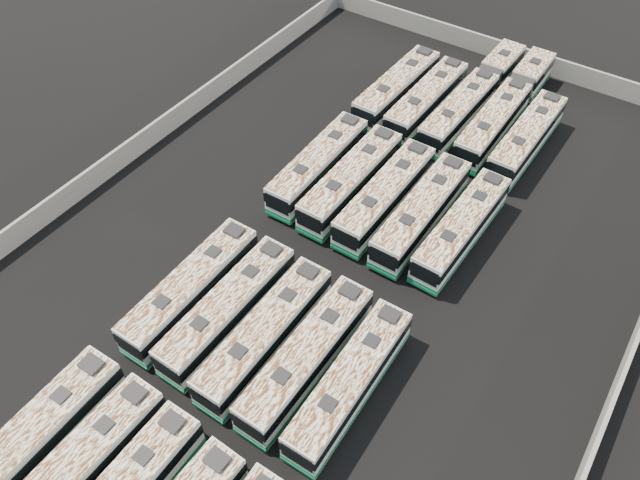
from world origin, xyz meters
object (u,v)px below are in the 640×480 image
Objects in this scene: bus_back_far_left at (397,89)px; bus_back_center at (473,96)px; bus_midfront_far_left at (191,289)px; bus_midfront_right at (307,357)px; bus_back_far_right at (526,138)px; bus_midback_far_right at (461,228)px; bus_midback_center at (385,196)px; bus_midback_far_left at (318,165)px; bus_back_left at (426,100)px; bus_midfront_left at (228,309)px; bus_front_left at (75,473)px; bus_midback_right at (421,213)px; bus_midfront_far_right at (350,383)px; bus_midback_left at (351,180)px; bus_back_right at (506,107)px; bus_front_far_left at (33,443)px; bus_midfront_center at (265,335)px.

bus_back_far_left is 7.69m from bus_back_center.
bus_midfront_right reaches higher than bus_midfront_far_left.
bus_midback_far_right is at bearing -89.21° from bus_back_far_right.
bus_midback_far_left is at bearing 179.29° from bus_midback_center.
bus_back_left is (3.42, -0.12, -0.03)m from bus_back_far_left.
bus_midfront_left is 0.98× the size of bus_back_far_left.
bus_midback_right is at bearing 78.11° from bus_front_left.
bus_midfront_far_right is at bearing -0.47° from bus_midfront_far_left.
bus_midback_right is (6.93, 16.46, 0.02)m from bus_midfront_left.
bus_midback_left is at bearing -88.87° from bus_back_left.
bus_back_right is at bearing 90.26° from bus_midfront_right.
bus_front_far_left is 49.71m from bus_back_right.
bus_back_far_left is (-13.81, 30.92, 0.07)m from bus_midfront_far_right.
bus_back_left is 0.65× the size of bus_back_right.
bus_midfront_far_left reaches higher than bus_front_left.
bus_midfront_center is at bearing -179.92° from bus_midfront_far_right.
bus_midfront_far_left is 1.00× the size of bus_midfront_left.
bus_midfront_right is at bearing -67.26° from bus_midback_left.
bus_midback_far_left is 13.86m from bus_midback_far_right.
bus_back_center is (-6.84, 34.18, -0.01)m from bus_midfront_far_right.
bus_front_left is 0.65× the size of bus_back_right.
bus_back_center is at bearing 100.24° from bus_midfront_far_right.
bus_midfront_left reaches higher than bus_back_center.
bus_midfront_right reaches higher than bus_midfront_left.
bus_back_far_left is (-6.90, 14.31, 0.02)m from bus_midback_center.
bus_midback_center reaches higher than bus_back_center.
bus_midfront_left is (-0.10, 14.21, 0.00)m from bus_front_left.
bus_midfront_far_left is 1.02× the size of bus_midfront_far_right.
bus_back_far_left is 0.67× the size of bus_back_center.
bus_midback_left is 10.36m from bus_midback_far_right.
bus_front_left reaches higher than bus_back_center.
bus_midfront_left is 0.99× the size of bus_midback_right.
bus_front_far_left reaches higher than bus_back_far_right.
bus_midback_far_left is at bearing 102.06° from bus_midfront_left.
bus_front_left is 0.66× the size of bus_back_center.
bus_back_right is at bearing 72.67° from bus_midfront_far_left.
bus_front_far_left reaches higher than bus_back_center.
bus_front_far_left is 45.24m from bus_back_left.
bus_front_left is 45.99m from bus_back_far_right.
bus_midfront_center reaches higher than bus_midfront_left.
bus_front_far_left is 1.04× the size of bus_midfront_far_right.
bus_midfront_right reaches higher than bus_back_left.
bus_midback_far_right is (0.05, 16.80, 0.01)m from bus_midfront_far_right.
bus_midfront_far_left is 30.92m from bus_back_far_left.
bus_midfront_left reaches higher than bus_back_left.
bus_front_far_left is 1.02× the size of bus_front_left.
bus_back_left is 4.90m from bus_back_center.
bus_midback_left is 0.67× the size of bus_back_right.
bus_back_center is at bearing 79.08° from bus_midback_left.
bus_midback_far_right is 0.65× the size of bus_back_center.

